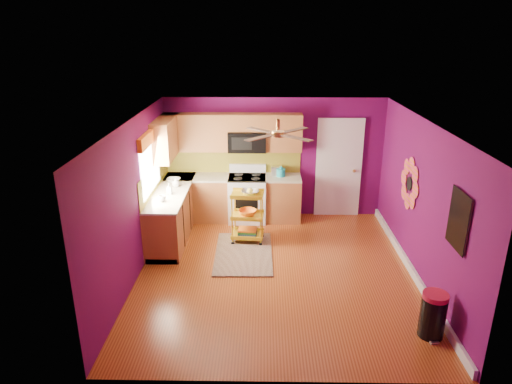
{
  "coord_description": "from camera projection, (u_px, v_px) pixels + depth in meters",
  "views": [
    {
      "loc": [
        -0.22,
        -6.66,
        3.82
      ],
      "look_at": [
        -0.34,
        0.4,
        1.26
      ],
      "focal_mm": 32.0,
      "sensor_mm": 36.0,
      "label": 1
    }
  ],
  "objects": [
    {
      "name": "electric_range",
      "position": [
        247.0,
        198.0,
        9.45
      ],
      "size": [
        0.76,
        0.66,
        1.13
      ],
      "color": "white",
      "rests_on": "ground"
    },
    {
      "name": "room_envelope",
      "position": [
        279.0,
        178.0,
        7.01
      ],
      "size": [
        4.54,
        5.04,
        2.52
      ],
      "color": "#5A0A4D",
      "rests_on": "ground"
    },
    {
      "name": "lower_cabinets",
      "position": [
        207.0,
        206.0,
        9.14
      ],
      "size": [
        2.81,
        2.31,
        0.94
      ],
      "color": "brown",
      "rests_on": "ground"
    },
    {
      "name": "counter_cup",
      "position": [
        162.0,
        199.0,
        7.97
      ],
      "size": [
        0.14,
        0.14,
        0.11
      ],
      "primitive_type": "imported",
      "color": "white",
      "rests_on": "lower_cabinets"
    },
    {
      "name": "teal_kettle",
      "position": [
        281.0,
        172.0,
        9.31
      ],
      "size": [
        0.18,
        0.18,
        0.21
      ],
      "color": "teal",
      "rests_on": "lower_cabinets"
    },
    {
      "name": "ground",
      "position": [
        276.0,
        271.0,
        7.56
      ],
      "size": [
        5.0,
        5.0,
        0.0
      ],
      "primitive_type": "plane",
      "color": "brown",
      "rests_on": "ground"
    },
    {
      "name": "ceiling_fan",
      "position": [
        278.0,
        133.0,
        6.97
      ],
      "size": [
        1.01,
        1.01,
        0.26
      ],
      "color": "#BF8C3F",
      "rests_on": "ground"
    },
    {
      "name": "trash_can",
      "position": [
        433.0,
        315.0,
        5.9
      ],
      "size": [
        0.38,
        0.39,
        0.63
      ],
      "color": "black",
      "rests_on": "ground"
    },
    {
      "name": "toaster",
      "position": [
        277.0,
        171.0,
        9.4
      ],
      "size": [
        0.22,
        0.15,
        0.18
      ],
      "primitive_type": "cube",
      "color": "beige",
      "rests_on": "lower_cabinets"
    },
    {
      "name": "counter_dish",
      "position": [
        174.0,
        180.0,
        9.0
      ],
      "size": [
        0.26,
        0.26,
        0.06
      ],
      "primitive_type": "imported",
      "color": "white",
      "rests_on": "lower_cabinets"
    },
    {
      "name": "soap_bottle_b",
      "position": [
        176.0,
        182.0,
        8.7
      ],
      "size": [
        0.14,
        0.14,
        0.18
      ],
      "primitive_type": "imported",
      "color": "white",
      "rests_on": "lower_cabinets"
    },
    {
      "name": "soap_bottle_a",
      "position": [
        169.0,
        189.0,
        8.31
      ],
      "size": [
        0.09,
        0.09,
        0.2
      ],
      "primitive_type": "imported",
      "color": "#EA3F72",
      "rests_on": "lower_cabinets"
    },
    {
      "name": "upper_cabinetry",
      "position": [
        212.0,
        135.0,
        9.01
      ],
      "size": [
        2.8,
        2.3,
        1.26
      ],
      "color": "brown",
      "rests_on": "ground"
    },
    {
      "name": "right_wall_art",
      "position": [
        429.0,
        198.0,
        6.72
      ],
      "size": [
        0.04,
        2.74,
        1.04
      ],
      "color": "black",
      "rests_on": "ground"
    },
    {
      "name": "panel_door",
      "position": [
        339.0,
        169.0,
        9.51
      ],
      "size": [
        0.95,
        0.11,
        2.15
      ],
      "color": "white",
      "rests_on": "ground"
    },
    {
      "name": "shag_rug",
      "position": [
        244.0,
        253.0,
        8.15
      ],
      "size": [
        1.03,
        1.66,
        0.02
      ],
      "primitive_type": "cube",
      "rotation": [
        0.0,
        0.0,
        0.02
      ],
      "color": "black",
      "rests_on": "ground"
    },
    {
      "name": "rolling_cart",
      "position": [
        248.0,
        214.0,
        8.45
      ],
      "size": [
        0.62,
        0.47,
        1.06
      ],
      "color": "yellow",
      "rests_on": "ground"
    },
    {
      "name": "left_window",
      "position": [
        150.0,
        153.0,
        7.99
      ],
      "size": [
        0.08,
        1.35,
        1.08
      ],
      "color": "white",
      "rests_on": "ground"
    }
  ]
}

